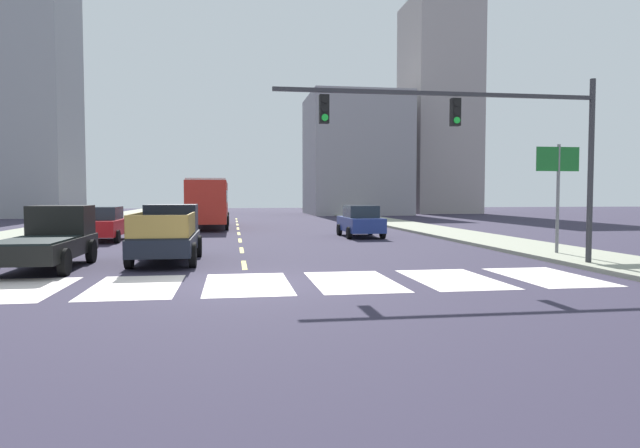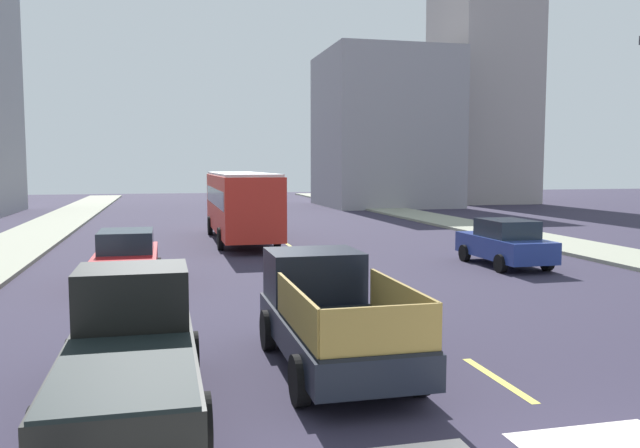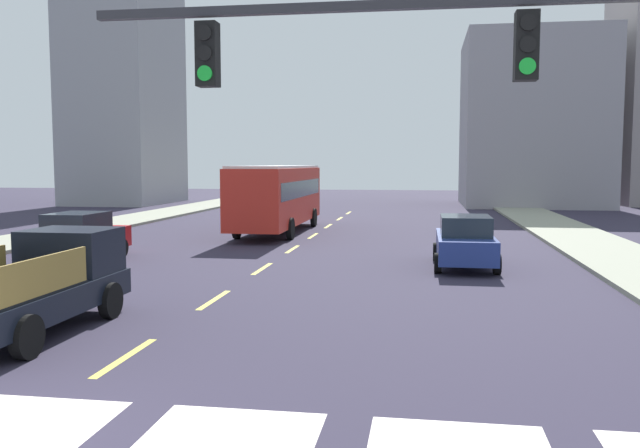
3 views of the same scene
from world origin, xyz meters
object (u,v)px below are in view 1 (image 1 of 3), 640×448
Objects in this scene: pickup_stakebed at (168,234)px; sedan_near_right at (360,221)px; pickup_dark at (51,239)px; city_bus at (209,200)px; sedan_far at (103,224)px; direction_sign_green at (558,176)px; traffic_signal_gantry at (493,133)px.

sedan_near_right is (9.15, 9.72, -0.08)m from pickup_stakebed.
pickup_dark is 21.27m from city_bus.
sedan_far is (-13.25, -0.74, 0.00)m from sedan_near_right.
city_bus is 13.06m from sedan_near_right.
direction_sign_green is at bearing -4.48° from pickup_stakebed.
direction_sign_green is at bearing 2.97° from pickup_dark.
direction_sign_green is (18.35, -9.85, 2.17)m from sedan_far.
sedan_near_right is at bearing 4.46° from sedan_far.
sedan_near_right is 11.96m from direction_sign_green.
city_bus is at bearing 129.20° from sedan_near_right.
pickup_stakebed is 13.35m from sedan_near_right.
sedan_far is (-0.59, 10.25, -0.06)m from pickup_dark.
city_bus reaches higher than sedan_far.
traffic_signal_gantry is at bearing -40.47° from sedan_far.
city_bus is 25.36m from traffic_signal_gantry.
pickup_dark is 16.77m from sedan_near_right.
city_bus reaches higher than pickup_dark.
pickup_stakebed is 0.51× the size of traffic_signal_gantry.
direction_sign_green is (17.76, 0.40, 2.11)m from pickup_dark.
sedan_far is 1.05× the size of direction_sign_green.
direction_sign_green reaches higher than pickup_stakebed.
pickup_dark is 17.89m from direction_sign_green.
traffic_signal_gantry reaches higher than sedan_near_right.
pickup_stakebed is at bearing 159.64° from traffic_signal_gantry.
sedan_near_right is at bearing 94.55° from traffic_signal_gantry.
pickup_dark is at bearing -178.72° from direction_sign_green.
pickup_stakebed is 1.24× the size of direction_sign_green.
pickup_stakebed is at bearing 21.60° from pickup_dark.
traffic_signal_gantry is (13.74, -2.53, 3.33)m from pickup_dark.
direction_sign_green is (13.61, -20.44, 1.08)m from city_bus.
city_bus is at bearing 80.43° from pickup_dark.
traffic_signal_gantry is (9.59, -23.36, 2.29)m from city_bus.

